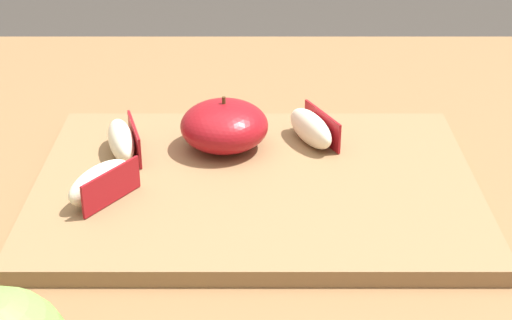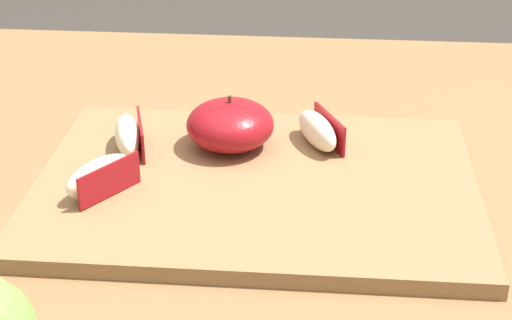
% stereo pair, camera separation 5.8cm
% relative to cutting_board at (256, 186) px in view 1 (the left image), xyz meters
% --- Properties ---
extents(dining_table, '(1.12, 0.90, 0.76)m').
position_rel_cutting_board_xyz_m(dining_table, '(0.04, 0.00, -0.12)').
color(dining_table, brown).
rests_on(dining_table, ground_plane).
extents(cutting_board, '(0.41, 0.30, 0.02)m').
position_rel_cutting_board_xyz_m(cutting_board, '(0.00, 0.00, 0.00)').
color(cutting_board, olive).
rests_on(cutting_board, dining_table).
extents(apple_half_skin_up, '(0.09, 0.09, 0.06)m').
position_rel_cutting_board_xyz_m(apple_half_skin_up, '(-0.03, 0.07, 0.03)').
color(apple_half_skin_up, maroon).
rests_on(apple_half_skin_up, cutting_board).
extents(apple_wedge_near_knife, '(0.05, 0.08, 0.03)m').
position_rel_cutting_board_xyz_m(apple_wedge_near_knife, '(-0.13, 0.05, 0.02)').
color(apple_wedge_near_knife, '#F4EACC').
rests_on(apple_wedge_near_knife, cutting_board).
extents(apple_wedge_middle, '(0.05, 0.08, 0.03)m').
position_rel_cutting_board_xyz_m(apple_wedge_middle, '(0.06, 0.08, 0.02)').
color(apple_wedge_middle, '#F4EACC').
rests_on(apple_wedge_middle, cutting_board).
extents(apple_wedge_front, '(0.06, 0.07, 0.03)m').
position_rel_cutting_board_xyz_m(apple_wedge_front, '(-0.14, -0.04, 0.02)').
color(apple_wedge_front, '#F4EACC').
rests_on(apple_wedge_front, cutting_board).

